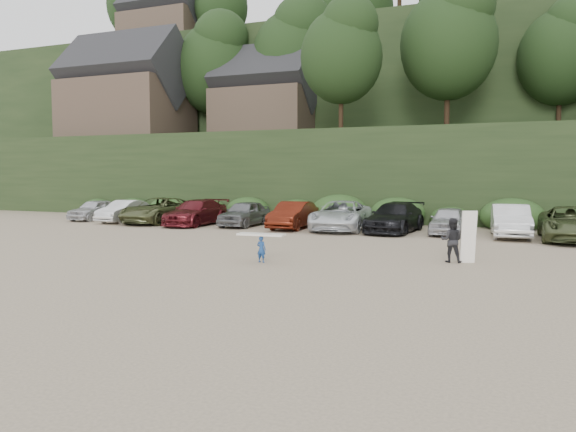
% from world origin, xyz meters
% --- Properties ---
extents(ground, '(120.00, 120.00, 0.00)m').
position_xyz_m(ground, '(0.00, 0.00, 0.00)').
color(ground, tan).
rests_on(ground, ground).
extents(hillside_backdrop, '(90.00, 41.50, 28.00)m').
position_xyz_m(hillside_backdrop, '(-0.26, 35.93, 11.22)').
color(hillside_backdrop, black).
rests_on(hillside_backdrop, ground).
extents(parked_cars, '(38.89, 6.52, 1.62)m').
position_xyz_m(parked_cars, '(0.06, 10.10, 0.76)').
color(parked_cars, silver).
rests_on(parked_cars, ground).
extents(child_surfer, '(1.73, 0.57, 1.02)m').
position_xyz_m(child_surfer, '(-0.48, -1.45, 0.70)').
color(child_surfer, navy).
rests_on(child_surfer, ground).
extents(adult_surfer, '(1.25, 0.64, 1.85)m').
position_xyz_m(adult_surfer, '(5.77, 1.13, 0.80)').
color(adult_surfer, black).
rests_on(adult_surfer, ground).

